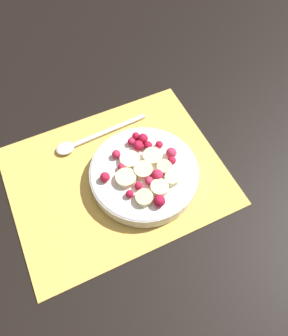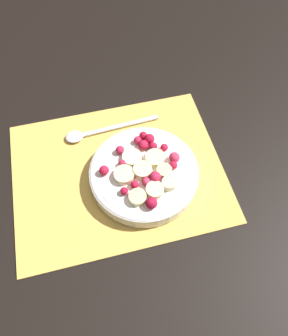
# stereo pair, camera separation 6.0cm
# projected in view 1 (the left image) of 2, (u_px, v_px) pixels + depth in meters

# --- Properties ---
(ground_plane) EXTENTS (3.00, 3.00, 0.00)m
(ground_plane) POSITION_uv_depth(u_px,v_px,m) (117.00, 176.00, 0.64)
(ground_plane) COLOR black
(placemat) EXTENTS (0.41, 0.32, 0.01)m
(placemat) POSITION_uv_depth(u_px,v_px,m) (117.00, 176.00, 0.64)
(placemat) COLOR #E0B251
(placemat) RESTS_ON ground_plane
(fruit_bowl) EXTENTS (0.20, 0.20, 0.05)m
(fruit_bowl) POSITION_uv_depth(u_px,v_px,m) (144.00, 173.00, 0.61)
(fruit_bowl) COLOR white
(fruit_bowl) RESTS_ON placemat
(spoon) EXTENTS (0.20, 0.03, 0.01)m
(spoon) POSITION_uv_depth(u_px,v_px,m) (83.00, 141.00, 0.67)
(spoon) COLOR silver
(spoon) RESTS_ON placemat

